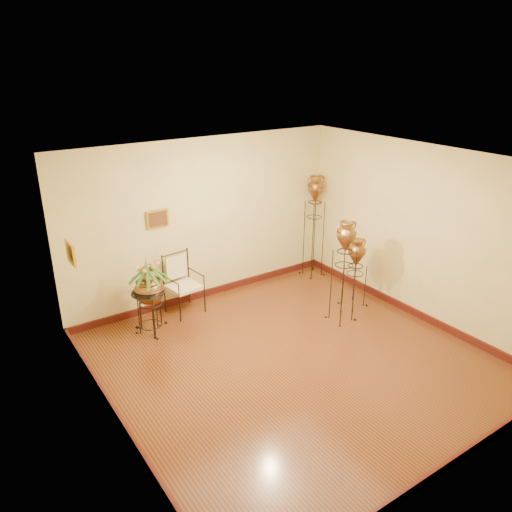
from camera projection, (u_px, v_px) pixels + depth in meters
ground at (293, 360)px, 7.05m from camera, size 5.00×5.00×0.00m
room_shell at (296, 246)px, 6.40m from camera, size 5.02×5.02×2.81m
amphora_tall at (314, 225)px, 9.44m from camera, size 0.41×0.41×1.98m
amphora_mid at (344, 271)px, 7.82m from camera, size 0.47×0.47×1.69m
amphora_short at (355, 273)px, 8.38m from camera, size 0.48×0.48×1.22m
planter_urn at (149, 287)px, 7.55m from camera, size 0.84×0.84×1.32m
armchair at (184, 284)px, 8.19m from camera, size 0.63×0.59×1.01m
side_table at (150, 312)px, 7.60m from camera, size 0.57×0.57×0.90m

